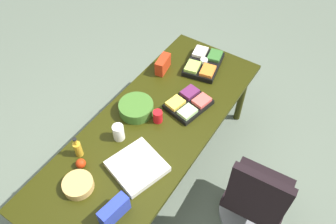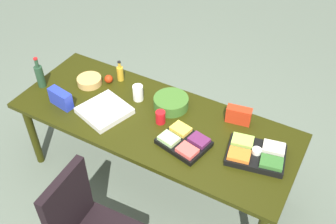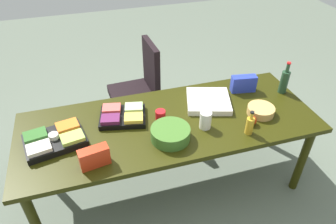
{
  "view_description": "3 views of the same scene",
  "coord_description": "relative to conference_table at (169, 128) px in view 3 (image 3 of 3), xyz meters",
  "views": [
    {
      "loc": [
        -1.35,
        -1.04,
        2.94
      ],
      "look_at": [
        0.15,
        -0.06,
        0.83
      ],
      "focal_mm": 35.82,
      "sensor_mm": 36.0,
      "label": 1
    },
    {
      "loc": [
        1.26,
        -2.0,
        2.94
      ],
      "look_at": [
        0.1,
        0.07,
        0.83
      ],
      "focal_mm": 41.97,
      "sensor_mm": 36.0,
      "label": 2
    },
    {
      "loc": [
        0.56,
        1.84,
        2.3
      ],
      "look_at": [
        -0.01,
        -0.08,
        0.79
      ],
      "focal_mm": 32.99,
      "sensor_mm": 36.0,
      "label": 3
    }
  ],
  "objects": [
    {
      "name": "ground_plane",
      "position": [
        0.0,
        0.0,
        -0.69
      ],
      "size": [
        10.0,
        10.0,
        0.0
      ],
      "primitive_type": "plane",
      "color": "#606B5B"
    },
    {
      "name": "conference_table",
      "position": [
        0.0,
        0.0,
        0.0
      ],
      "size": [
        2.37,
        0.91,
        0.76
      ],
      "color": "#292907",
      "rests_on": "ground"
    },
    {
      "name": "office_chair",
      "position": [
        0.07,
        -0.97,
        -0.31
      ],
      "size": [
        0.56,
        0.56,
        0.99
      ],
      "color": "gray",
      "rests_on": "ground"
    },
    {
      "name": "chip_bowl",
      "position": [
        -0.74,
        0.12,
        0.11
      ],
      "size": [
        0.27,
        0.27,
        0.07
      ],
      "primitive_type": "cylinder",
      "rotation": [
        0.0,
        0.0,
        0.3
      ],
      "color": "tan",
      "rests_on": "conference_table"
    },
    {
      "name": "fruit_platter",
      "position": [
        0.35,
        -0.14,
        0.11
      ],
      "size": [
        0.41,
        0.35,
        0.07
      ],
      "color": "black",
      "rests_on": "conference_table"
    },
    {
      "name": "mayo_jar",
      "position": [
        -0.24,
        0.15,
        0.14
      ],
      "size": [
        0.11,
        0.11,
        0.14
      ],
      "primitive_type": "cylinder",
      "rotation": [
        0.0,
        0.0,
        0.32
      ],
      "color": "white",
      "rests_on": "conference_table"
    },
    {
      "name": "pizza_box",
      "position": [
        -0.39,
        -0.14,
        0.1
      ],
      "size": [
        0.45,
        0.45,
        0.05
      ],
      "primitive_type": "cube",
      "rotation": [
        0.0,
        0.0,
        -0.3
      ],
      "color": "silver",
      "rests_on": "conference_table"
    },
    {
      "name": "chip_bag_red",
      "position": [
        0.62,
        0.31,
        0.14
      ],
      "size": [
        0.21,
        0.11,
        0.14
      ],
      "primitive_type": "cube",
      "rotation": [
        0.0,
        0.0,
        0.17
      ],
      "color": "red",
      "rests_on": "conference_table"
    },
    {
      "name": "dressing_bottle",
      "position": [
        -0.53,
        0.31,
        0.15
      ],
      "size": [
        0.08,
        0.08,
        0.2
      ],
      "color": "gold",
      "rests_on": "conference_table"
    },
    {
      "name": "veggie_tray",
      "position": [
        0.87,
        0.01,
        0.11
      ],
      "size": [
        0.47,
        0.38,
        0.09
      ],
      "color": "black",
      "rests_on": "conference_table"
    },
    {
      "name": "wine_bottle",
      "position": [
        -1.1,
        -0.11,
        0.19
      ],
      "size": [
        0.08,
        0.08,
        0.3
      ],
      "color": "#23412A",
      "rests_on": "conference_table"
    },
    {
      "name": "salad_bowl",
      "position": [
        0.05,
        0.2,
        0.12
      ],
      "size": [
        0.36,
        0.36,
        0.1
      ],
      "primitive_type": "cylinder",
      "rotation": [
        0.0,
        0.0,
        -0.28
      ],
      "color": "#3D6A25",
      "rests_on": "conference_table"
    },
    {
      "name": "chip_bag_blue",
      "position": [
        -0.77,
        -0.23,
        0.15
      ],
      "size": [
        0.23,
        0.11,
        0.15
      ],
      "primitive_type": "cube",
      "rotation": [
        0.0,
        0.0,
        -0.16
      ],
      "color": "#2739B4",
      "rests_on": "conference_table"
    },
    {
      "name": "apple_red",
      "position": [
        -0.6,
        0.22,
        0.11
      ],
      "size": [
        0.09,
        0.09,
        0.08
      ],
      "primitive_type": "sphere",
      "rotation": [
        0.0,
        0.0,
        0.22
      ],
      "color": "#B12B0C",
      "rests_on": "conference_table"
    },
    {
      "name": "red_solo_cup",
      "position": [
        0.07,
        -0.01,
        0.13
      ],
      "size": [
        0.09,
        0.09,
        0.11
      ],
      "primitive_type": "cylinder",
      "rotation": [
        0.0,
        0.0,
        0.07
      ],
      "color": "red",
      "rests_on": "conference_table"
    }
  ]
}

